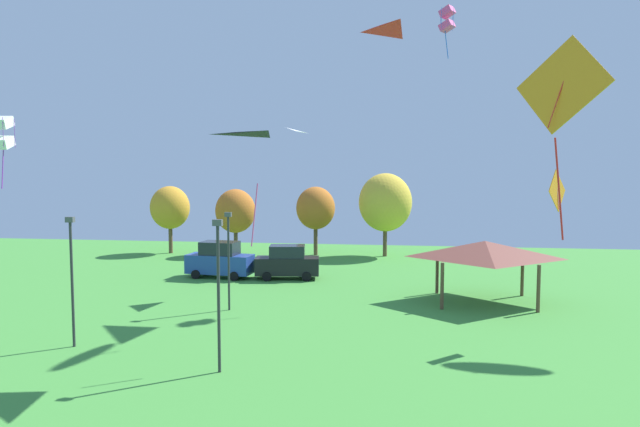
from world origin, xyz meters
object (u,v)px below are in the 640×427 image
Objects in this scene: parked_car_leftmost at (220,260)px; park_pavilion at (485,250)px; treeline_tree_3 at (385,202)px; kite_flying_3 at (285,137)px; light_post_1 at (229,254)px; kite_flying_0 at (403,55)px; parked_car_second_from_left at (287,262)px; treeline_tree_2 at (316,208)px; treeline_tree_0 at (170,208)px; treeline_tree_1 at (235,211)px; kite_flying_1 at (557,191)px; kite_flying_10 at (562,91)px; light_post_2 at (72,273)px; light_post_0 at (218,286)px; kite_flying_8 at (447,19)px; kite_flying_7 at (1,133)px; kite_flying_6 at (270,162)px.

park_pavilion is at bearing -10.39° from parked_car_leftmost.
park_pavilion is 18.12m from treeline_tree_3.
kite_flying_3 is 9.21m from light_post_1.
kite_flying_0 reaches higher than parked_car_second_from_left.
kite_flying_0 is 20.33m from treeline_tree_2.
parked_car_leftmost is 14.00m from treeline_tree_0.
kite_flying_3 is 16.88m from treeline_tree_1.
kite_flying_3 is at bearing -62.15° from treeline_tree_1.
kite_flying_1 is at bearing -70.77° from treeline_tree_3.
kite_flying_10 is 20.53m from light_post_2.
treeline_tree_1 is at bearing 115.13° from parked_car_second_from_left.
treeline_tree_3 is (5.57, 30.18, 1.47)m from light_post_0.
kite_flying_1 is at bearing -48.10° from kite_flying_0.
kite_flying_0 is 0.51× the size of treeline_tree_0.
kite_flying_0 is 12.98m from kite_flying_1.
kite_flying_8 is 23.20m from light_post_0.
kite_flying_1 is at bearing -46.50° from treeline_tree_1.
kite_flying_3 is at bearing 40.65° from kite_flying_7.
kite_flying_1 is 7.96m from park_pavilion.
park_pavilion is (24.24, 8.15, -6.43)m from kite_flying_7.
treeline_tree_2 is at bearing 71.96° from parked_car_leftmost.
light_post_0 is at bearing -115.72° from kite_flying_0.
light_post_2 is (-6.77, -13.22, -6.55)m from kite_flying_3.
treeline_tree_2 is at bearing 5.56° from treeline_tree_1.
park_pavilion is 0.89× the size of treeline_tree_3.
treeline_tree_2 is (-0.16, 14.71, -5.57)m from kite_flying_3.
park_pavilion is at bearing 87.44° from kite_flying_10.
treeline_tree_1 is at bearing 109.14° from kite_flying_6.
kite_flying_6 is 0.48× the size of treeline_tree_3.
kite_flying_0 is at bearing -64.58° from treeline_tree_2.
kite_flying_3 is at bearing 91.90° from light_post_0.
treeline_tree_0 is 19.71m from treeline_tree_3.
light_post_2 is (-6.26, -16.48, 2.07)m from parked_car_second_from_left.
kite_flying_0 reaches higher than treeline_tree_2.
treeline_tree_3 is (18.09, 25.10, -4.71)m from kite_flying_7.
kite_flying_8 is (2.70, 1.90, 2.46)m from kite_flying_0.
parked_car_second_from_left is 0.79× the size of light_post_0.
light_post_1 is 0.91× the size of treeline_tree_1.
kite_flying_8 is at bearing -29.23° from treeline_tree_0.
light_post_2 is at bearing -149.81° from park_pavilion.
kite_flying_7 is 0.58× the size of treeline_tree_2.
kite_flying_1 is 11.98m from kite_flying_10.
parked_car_second_from_left is at bearing -119.75° from treeline_tree_3.
treeline_tree_0 is (-1.59, 24.32, -5.30)m from kite_flying_7.
light_post_1 is (-3.93, 7.00, -4.94)m from kite_flying_6.
treeline_tree_2 is (-14.50, 23.61, -2.53)m from kite_flying_1.
kite_flying_6 is at bearing 1.48° from light_post_2.
parked_car_second_from_left is 18.80m from light_post_0.
parked_car_leftmost reaches higher than parked_car_second_from_left.
kite_flying_7 is (-26.36, -1.41, 2.74)m from kite_flying_1.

